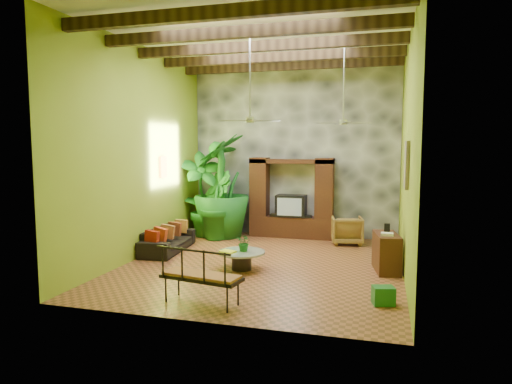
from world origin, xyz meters
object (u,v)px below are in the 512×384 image
(wicker_armchair, at_px, (347,230))
(tall_plant_c, at_px, (222,186))
(tall_plant_a, at_px, (202,194))
(coffee_table, at_px, (242,258))
(ceiling_fan_back, at_px, (343,113))
(ceiling_fan_front, at_px, (250,110))
(side_console, at_px, (386,252))
(tall_plant_b, at_px, (215,205))
(iron_bench, at_px, (200,273))
(sofa, at_px, (168,240))
(entertainment_center, at_px, (291,204))
(green_bin, at_px, (383,296))

(wicker_armchair, distance_m, tall_plant_c, 3.77)
(tall_plant_a, bearing_deg, coffee_table, -54.67)
(ceiling_fan_back, bearing_deg, ceiling_fan_front, -138.37)
(side_console, bearing_deg, tall_plant_b, 145.03)
(ceiling_fan_front, distance_m, iron_bench, 3.75)
(ceiling_fan_front, height_order, side_console, ceiling_fan_front)
(coffee_table, bearing_deg, ceiling_fan_back, 42.28)
(coffee_table, bearing_deg, side_console, 13.60)
(ceiling_fan_back, xyz_separation_m, sofa, (-4.25, -0.64, -3.11))
(tall_plant_b, bearing_deg, coffee_table, -59.82)
(tall_plant_b, xyz_separation_m, tall_plant_c, (0.07, 0.33, 0.51))
(entertainment_center, relative_size, tall_plant_c, 0.81)
(sofa, relative_size, tall_plant_c, 0.68)
(entertainment_center, relative_size, tall_plant_a, 0.96)
(tall_plant_c, relative_size, side_console, 2.95)
(tall_plant_c, distance_m, iron_bench, 5.82)
(entertainment_center, distance_m, ceiling_fan_back, 3.50)
(tall_plant_b, bearing_deg, green_bin, -42.96)
(tall_plant_a, height_order, side_console, tall_plant_a)
(tall_plant_c, relative_size, green_bin, 8.43)
(wicker_armchair, distance_m, green_bin, 4.72)
(sofa, distance_m, tall_plant_b, 2.01)
(wicker_armchair, distance_m, iron_bench, 5.83)
(wicker_armchair, bearing_deg, tall_plant_b, -5.56)
(ceiling_fan_front, xyz_separation_m, green_bin, (2.80, -1.57, -3.25))
(tall_plant_a, bearing_deg, side_console, -24.39)
(sofa, relative_size, tall_plant_b, 1.03)
(coffee_table, relative_size, side_console, 1.00)
(iron_bench, bearing_deg, sofa, 133.64)
(ceiling_fan_back, xyz_separation_m, iron_bench, (-1.96, -4.03, -2.86))
(tall_plant_c, distance_m, side_console, 5.37)
(ceiling_fan_back, xyz_separation_m, side_console, (1.05, -1.04, -3.00))
(ceiling_fan_back, height_order, side_console, ceiling_fan_back)
(side_console, bearing_deg, tall_plant_a, 145.69)
(sofa, bearing_deg, ceiling_fan_back, -86.04)
(side_console, bearing_deg, green_bin, -101.30)
(entertainment_center, relative_size, ceiling_fan_back, 1.29)
(sofa, distance_m, side_console, 5.32)
(side_console, bearing_deg, entertainment_center, 121.75)
(tall_plant_a, relative_size, side_console, 2.48)
(sofa, height_order, green_bin, sofa)
(ceiling_fan_back, bearing_deg, entertainment_center, 129.57)
(sofa, relative_size, wicker_armchair, 2.46)
(sofa, height_order, tall_plant_c, tall_plant_c)
(entertainment_center, xyz_separation_m, green_bin, (2.60, -5.10, -0.81))
(entertainment_center, distance_m, green_bin, 5.78)
(coffee_table, xyz_separation_m, green_bin, (2.94, -1.40, -0.10))
(wicker_armchair, relative_size, tall_plant_a, 0.33)
(ceiling_fan_front, relative_size, wicker_armchair, 2.27)
(ceiling_fan_front, height_order, tall_plant_c, ceiling_fan_front)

